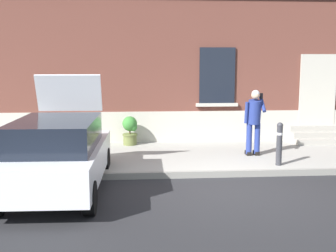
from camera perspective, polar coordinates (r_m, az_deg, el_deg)
name	(u,v)px	position (r m, az deg, el deg)	size (l,w,h in m)	color
ground_plane	(227,189)	(9.03, 7.91, -8.37)	(80.00, 80.00, 0.00)	#232326
sidewalk	(205,156)	(11.67, 4.98, -4.03)	(24.00, 3.60, 0.15)	#99968E
curb_edge	(218,174)	(9.90, 6.75, -6.38)	(24.00, 0.12, 0.15)	gray
building_facade	(194,26)	(13.89, 3.49, 13.16)	(24.00, 1.52, 7.50)	brown
entrance_stoop	(320,136)	(14.08, 19.62, -1.23)	(1.84, 0.96, 0.48)	#9E998E
hatchback_car_white	(58,153)	(8.88, -14.47, -3.53)	(1.88, 4.11, 2.34)	white
bollard_near_person	(279,142)	(10.54, 14.67, -2.11)	(0.15, 0.15, 1.04)	#333338
bollard_far_left	(95,145)	(10.01, -9.71, -2.52)	(0.15, 0.15, 1.04)	#333338
person_on_phone	(254,118)	(11.41, 11.44, 1.02)	(0.51, 0.49, 1.75)	navy
planter_charcoal	(43,132)	(12.79, -16.32, -0.81)	(0.44, 0.44, 0.86)	#2D2D30
planter_olive	(130,130)	(12.77, -5.09, -0.51)	(0.44, 0.44, 0.86)	#606B38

